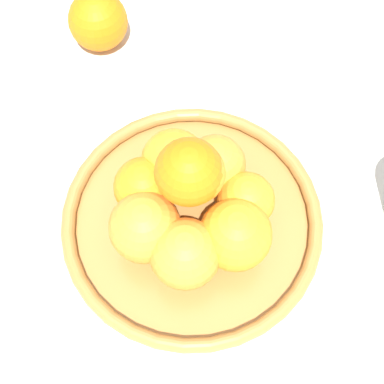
# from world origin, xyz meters

# --- Properties ---
(ground_plane) EXTENTS (4.00, 4.00, 0.00)m
(ground_plane) POSITION_xyz_m (0.00, 0.00, 0.00)
(ground_plane) COLOR beige
(fruit_bowl) EXTENTS (0.31, 0.31, 0.03)m
(fruit_bowl) POSITION_xyz_m (0.00, 0.00, 0.02)
(fruit_bowl) COLOR #A57238
(fruit_bowl) RESTS_ON ground_plane
(orange_pile) EXTENTS (0.19, 0.19, 0.13)m
(orange_pile) POSITION_xyz_m (-0.00, 0.00, 0.08)
(orange_pile) COLOR orange
(orange_pile) RESTS_ON fruit_bowl
(stray_orange) EXTENTS (0.08, 0.08, 0.08)m
(stray_orange) POSITION_xyz_m (0.25, 0.20, 0.04)
(stray_orange) COLOR orange
(stray_orange) RESTS_ON ground_plane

